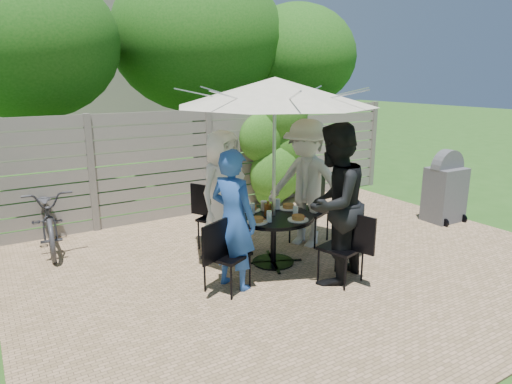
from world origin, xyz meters
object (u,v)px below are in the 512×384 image
person_right (306,184)px  glass_left (269,216)px  person_back (223,192)px  plate_left (257,220)px  plate_back (251,209)px  person_left (233,220)px  glass_back (252,209)px  bicycle (49,217)px  plate_front (298,218)px  glass_right (278,204)px  chair_left (227,270)px  bbq_grill (445,189)px  person_front (334,204)px  umbrella (275,92)px  chair_front (342,262)px  syrup_jug (268,210)px  coffee_cup (264,206)px  glass_front (295,211)px  plate_right (288,207)px  patio_table (273,230)px  chair_right (309,223)px  chair_back (216,230)px

person_right → glass_left: size_ratio=13.05×
person_back → plate_left: (-0.01, -0.90, -0.16)m
plate_back → person_left: bearing=-133.6°
person_right → glass_back: (-0.96, -0.13, -0.18)m
bicycle → plate_front: bearing=-40.1°
person_back → glass_right: (0.52, -0.57, -0.11)m
chair_left → bbq_grill: 4.35m
person_front → bbq_grill: (3.11, 0.76, -0.39)m
umbrella → chair_front: bearing=-67.2°
plate_back → syrup_jug: (0.07, -0.31, 0.06)m
plate_front → glass_back: (-0.34, 0.53, 0.05)m
person_right → bbq_grill: (2.67, -0.33, -0.35)m
plate_back → glass_back: bearing=-113.3°
bicycle → chair_front: bearing=-43.4°
glass_left → glass_right: (0.40, 0.40, 0.00)m
umbrella → bbq_grill: bearing=-0.2°
coffee_cup → bicycle: (-2.39, 1.91, -0.27)m
chair_left → glass_front: (1.09, 0.18, 0.47)m
person_front → plate_right: bearing=-113.4°
patio_table → plate_right: (0.33, 0.14, 0.23)m
person_left → plate_left: person_left is taller
chair_front → glass_front: size_ratio=6.35×
patio_table → person_front: (0.32, -0.76, 0.48)m
coffee_cup → bbq_grill: bearing=-4.2°
person_left → plate_left: bearing=-90.0°
person_left → plate_left: size_ratio=6.29×
patio_table → syrup_jug: size_ratio=8.33×
chair_right → plate_back: chair_right is taller
patio_table → glass_front: (0.20, -0.20, 0.27)m
chair_left → plate_back: size_ratio=3.40×
chair_back → chair_left: size_ratio=1.03×
glass_front → person_left: bearing=-172.6°
glass_left → bicycle: bicycle is taller
bicycle → glass_front: bearing=-37.9°
plate_front → glass_right: (0.06, 0.53, 0.05)m
chair_back → glass_right: (0.58, -0.69, 0.46)m
chair_right → glass_left: 1.31m
plate_back → plate_left: size_ratio=1.00×
bicycle → chair_left: bearing=-55.0°
person_back → glass_right: size_ratio=12.17×
plate_left → plate_front: size_ratio=1.00×
bicycle → person_left: bearing=-52.4°
chair_back → glass_right: chair_back is taller
plate_back → glass_front: glass_front is taller
glass_back → glass_right: bearing=-0.0°
chair_back → chair_front: (0.75, -1.78, -0.01)m
person_left → plate_back: bearing=-66.6°
person_left → chair_right: bearing=-90.0°
syrup_jug → bicycle: bearing=137.4°
chair_left → glass_back: bearing=14.1°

